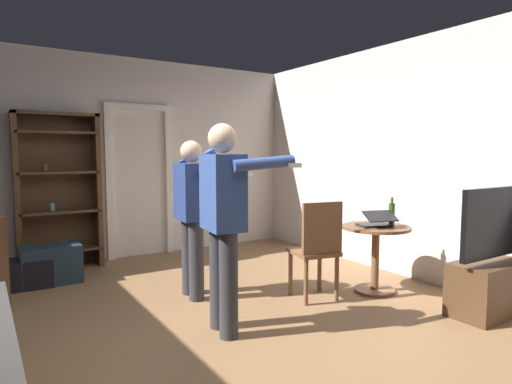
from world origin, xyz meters
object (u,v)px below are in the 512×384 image
at_px(bookshelf, 58,186).
at_px(suitcase_dark, 22,274).
at_px(laptop, 376,222).
at_px(person_blue_shirt, 224,214).
at_px(tv_flatscreen, 494,275).
at_px(suitcase_small, 51,264).
at_px(side_table, 376,247).
at_px(bottle_on_table, 392,214).
at_px(wooden_chair, 317,246).
at_px(person_striped_shirt, 193,208).

xyz_separation_m(bookshelf, suitcase_dark, (-0.48, -0.64, -0.89)).
distance_m(laptop, person_blue_shirt, 1.80).
height_order(tv_flatscreen, suitcase_dark, tv_flatscreen).
distance_m(suitcase_dark, suitcase_small, 0.30).
bearing_deg(side_table, person_blue_shirt, -178.11).
relative_size(bookshelf, bottle_on_table, 6.51).
relative_size(suitcase_dark, suitcase_small, 0.97).
height_order(wooden_chair, person_striped_shirt, person_striped_shirt).
bearing_deg(person_striped_shirt, suitcase_dark, 139.19).
bearing_deg(bookshelf, person_blue_shirt, -73.94).
xyz_separation_m(tv_flatscreen, laptop, (-0.49, 0.96, 0.40)).
bearing_deg(laptop, bottle_on_table, -12.03).
bearing_deg(suitcase_dark, side_table, -31.36).
bearing_deg(bookshelf, person_striped_shirt, -62.84).
bearing_deg(suitcase_small, laptop, -39.30).
xyz_separation_m(bookshelf, person_blue_shirt, (0.82, -2.83, -0.07)).
bearing_deg(tv_flatscreen, laptop, 117.16).
relative_size(side_table, suitcase_small, 1.14).
bearing_deg(suitcase_dark, person_striped_shirt, -37.80).
relative_size(bottle_on_table, person_blue_shirt, 0.18).
distance_m(bottle_on_table, suitcase_dark, 4.00).
bearing_deg(bookshelf, bottle_on_table, -45.73).
xyz_separation_m(bottle_on_table, suitcase_dark, (-3.26, 2.21, -0.67)).
bearing_deg(wooden_chair, person_blue_shirt, -170.59).
xyz_separation_m(side_table, bottle_on_table, (0.14, -0.08, 0.35)).
distance_m(wooden_chair, person_striped_shirt, 1.29).
xyz_separation_m(side_table, person_blue_shirt, (-1.83, -0.06, 0.50)).
xyz_separation_m(wooden_chair, person_striped_shirt, (-0.98, 0.75, 0.36)).
bearing_deg(suitcase_dark, laptop, -32.25).
bearing_deg(bottle_on_table, tv_flatscreen, -71.49).
height_order(laptop, suitcase_small, laptop).
relative_size(tv_flatscreen, suitcase_dark, 1.93).
xyz_separation_m(tv_flatscreen, side_table, (-0.45, 1.00, 0.13)).
bearing_deg(bottle_on_table, suitcase_dark, 145.82).
relative_size(bottle_on_table, person_striped_shirt, 0.19).
bearing_deg(bottle_on_table, person_blue_shirt, 179.42).
distance_m(side_table, bottle_on_table, 0.38).
relative_size(wooden_chair, suitcase_small, 1.61).
xyz_separation_m(laptop, bottle_on_table, (0.18, -0.04, 0.07)).
bearing_deg(wooden_chair, laptop, -14.69).
distance_m(laptop, suitcase_dark, 3.82).
height_order(laptop, person_blue_shirt, person_blue_shirt).
relative_size(side_table, bottle_on_table, 2.36).
bearing_deg(person_striped_shirt, wooden_chair, -37.52).
distance_m(side_table, person_striped_shirt, 1.94).
distance_m(tv_flatscreen, side_table, 1.11).
bearing_deg(suitcase_small, bottle_on_table, -38.01).
distance_m(laptop, person_striped_shirt, 1.88).
bearing_deg(side_table, person_striped_shirt, 152.16).
bearing_deg(person_blue_shirt, tv_flatscreen, -22.50).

